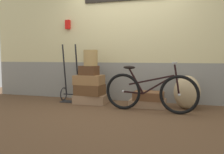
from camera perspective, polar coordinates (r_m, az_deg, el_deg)
ground at (r=4.50m, az=1.22°, el=-7.68°), size 8.50×5.20×0.06m
station_building at (r=5.23m, az=3.92°, el=9.99°), size 6.50×0.74×2.82m
suitcase_0 at (r=4.93m, az=-4.98°, el=-5.18°), size 0.66×0.48×0.18m
suitcase_1 at (r=4.87m, az=-5.27°, el=-3.01°), size 0.58×0.44×0.21m
suitcase_2 at (r=4.86m, az=-5.44°, el=-0.66°), size 0.55×0.41×0.19m
suitcase_3 at (r=4.85m, az=-5.50°, el=1.55°), size 0.38×0.31×0.19m
suitcase_4 at (r=4.64m, az=8.51°, el=-6.11°), size 0.68×0.47×0.14m
suitcase_5 at (r=4.57m, az=8.67°, el=-4.42°), size 0.55×0.40×0.15m
wicker_basket at (r=4.84m, az=-5.10°, el=4.54°), size 0.28×0.28×0.32m
luggage_trolley at (r=5.18m, az=-9.78°, el=-2.58°), size 0.38×0.36×1.20m
burlap_sack at (r=4.56m, az=17.35°, el=-3.47°), size 0.47×0.40×0.61m
bicycle at (r=4.17m, az=8.88°, el=-3.47°), size 1.62×0.46×0.86m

